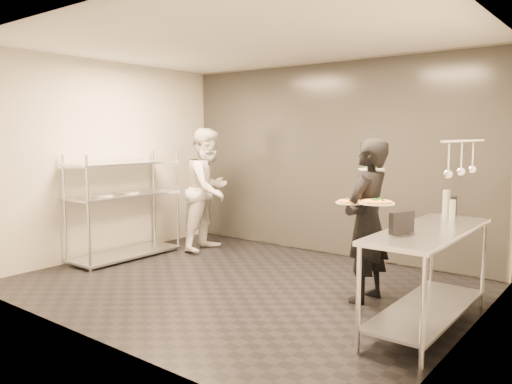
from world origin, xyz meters
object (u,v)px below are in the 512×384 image
Objects in this scene: pizza_plate_far at (377,202)px; bottle_green at (446,203)px; chef at (209,190)px; pos_monitor at (402,223)px; pizza_plate_near at (349,202)px; bottle_clear at (452,210)px; pass_rack at (124,204)px; waiter at (367,221)px; prep_counter at (429,261)px; salad_plate at (372,168)px; bottle_dark at (454,207)px.

bottle_green is at bearing 53.76° from pizza_plate_far.
chef reaches higher than bottle_green.
pos_monitor is (0.46, -0.52, -0.08)m from pizza_plate_far.
pizza_plate_near is 0.99m from bottle_clear.
waiter reaches higher than pass_rack.
waiter is at bearing -164.46° from bottle_clear.
prep_counter is at bearing -91.22° from bottle_clear.
pizza_plate_far reaches higher than prep_counter.
bottle_clear is (0.01, 0.60, 0.39)m from prep_counter.
waiter is 6.08× the size of salad_plate.
chef is at bearing 177.93° from pos_monitor.
bottle_green is 1.29× the size of bottle_dark.
chef is 9.28× the size of bottle_clear.
pos_monitor is (-0.12, -0.36, 0.39)m from prep_counter.
prep_counter is 0.97× the size of chef.
chef is (-2.95, 0.73, 0.07)m from waiter.
bottle_dark is at bearing 10.99° from salad_plate.
pizza_plate_far is (3.75, 0.16, 0.32)m from pass_rack.
pass_rack is 1.26m from chef.
chef reaches higher than waiter.
bottle_clear is at bearing 88.78° from prep_counter.
chef reaches higher than prep_counter.
bottle_dark is at bearing 102.88° from bottle_clear.
bottle_dark is at bearing 92.45° from prep_counter.
chef reaches higher than pizza_plate_near.
pos_monitor is (0.77, -0.55, -0.05)m from pizza_plate_near.
bottle_clear is (4.34, 0.60, 0.25)m from pass_rack.
chef is at bearing 61.45° from pass_rack.
bottle_clear is at bearing 102.04° from pos_monitor.
chef reaches higher than bottle_dark.
pizza_plate_far is 1.76× the size of bottle_clear.
bottle_clear is at bearing 24.10° from pizza_plate_near.
waiter is 3.04m from chef.
bottle_clear is (0.59, 0.44, -0.07)m from pizza_plate_far.
pos_monitor is at bearing -90.54° from bottle_green.
salad_plate reaches higher than bottle_dark.
prep_counter is 9.04× the size of bottle_clear.
pos_monitor is at bearing -97.91° from bottle_clear.
chef is 3.29m from pizza_plate_far.
bottle_clear is (3.74, -0.50, 0.10)m from chef.
pass_rack is 5.96× the size of bottle_green.
bottle_clear is at bearing 7.84° from pass_rack.
pos_monitor is at bearing -4.85° from pass_rack.
bottle_clear reaches higher than pizza_plate_near.
pass_rack reaches higher than pizza_plate_far.
waiter reaches higher than bottle_clear.
chef is 3.89m from pos_monitor.
prep_counter is 1.32m from salad_plate.
bottle_green is at bearing 125.06° from waiter.
pass_rack is 7.70× the size of bottle_dark.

